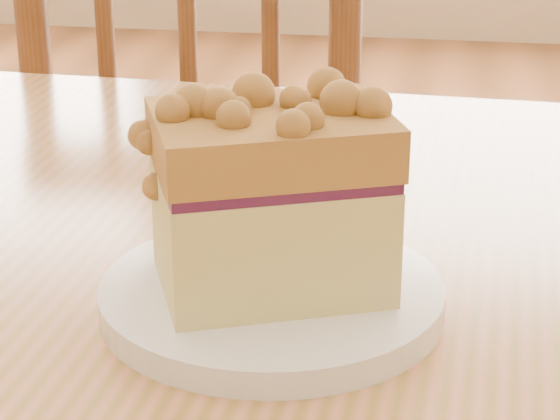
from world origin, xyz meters
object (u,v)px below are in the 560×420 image
cake_slice (272,191)px  plate (272,298)px  cafe_table_main (178,404)px  cafe_chair_main (212,233)px

cake_slice → plate: bearing=-147.2°
cafe_table_main → cake_slice: size_ratio=8.68×
cafe_chair_main → cake_slice: size_ratio=6.20×
cafe_chair_main → cake_slice: 0.84m
cafe_table_main → cake_slice: cake_slice is taller
plate → cake_slice: size_ratio=1.29×
plate → cake_slice: 0.06m
cafe_chair_main → plate: bearing=100.6°
plate → cake_slice: (0.00, 0.00, 0.06)m
plate → cake_slice: bearing=54.8°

